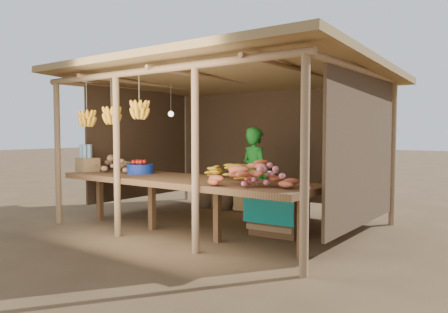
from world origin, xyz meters
The scene contains 13 objects.
ground centered at (0.00, 0.00, 0.00)m, with size 60.00×60.00×0.00m, color brown.
stall_structure centered at (-0.07, 0.06, 1.92)m, with size 4.70×3.50×2.43m.
counter centered at (0.00, -0.95, 0.74)m, with size 3.90×1.05×0.80m.
potato_heap centered at (-1.53, -0.90, 0.98)m, with size 0.95×0.57×0.36m, color #98704E, non-canonical shape.
sweet_potato_heap centered at (1.27, -1.14, 0.98)m, with size 0.96×0.57×0.36m, color #B9512F, non-canonical shape.
onion_heap centered at (1.61, -1.24, 0.98)m, with size 0.72×0.43×0.35m, color #C9626F, non-canonical shape.
banana_pile centered at (0.54, -0.67, 0.97)m, with size 0.58×0.35×0.35m, color gold, non-canonical shape.
tomato_basin centered at (-0.94, -0.86, 0.89)m, with size 0.40×0.40×0.21m.
bottle_box centered at (-1.90, -1.10, 0.96)m, with size 0.39×0.33×0.43m.
vendor centered at (0.38, 0.31, 0.75)m, with size 0.55×0.36×1.50m, color #1A7820.
tarp_crate centered at (1.01, -0.06, 0.37)m, with size 0.80×0.71×0.90m.
carton_stack centered at (-0.47, 1.20, 0.37)m, with size 1.16×0.50×0.84m.
burlap_sacks centered at (-0.98, 0.99, 0.27)m, with size 0.89×0.47×0.63m.
Camera 1 is at (4.00, -5.37, 1.43)m, focal length 35.00 mm.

